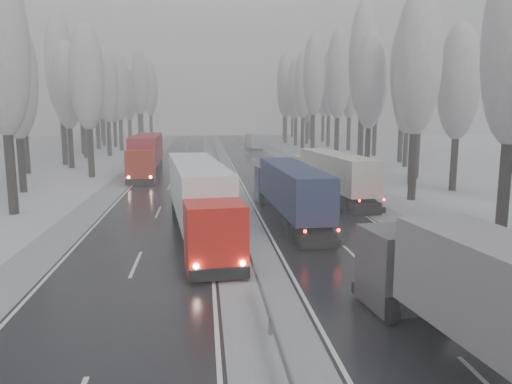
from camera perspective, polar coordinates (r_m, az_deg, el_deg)
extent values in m
cube|color=black|center=(42.05, 4.01, -0.37)|extent=(7.50, 200.00, 0.03)
cube|color=black|center=(41.54, -10.40, -0.62)|extent=(7.50, 200.00, 0.03)
cube|color=#9FA0A6|center=(41.46, -3.15, -0.49)|extent=(3.00, 200.00, 0.04)
cube|color=#9FA0A6|center=(43.18, 10.49, -0.24)|extent=(2.40, 200.00, 0.04)
cube|color=#9FA0A6|center=(42.21, -17.12, -0.72)|extent=(2.40, 200.00, 0.04)
cube|color=slate|center=(41.37, -3.16, 0.30)|extent=(0.06, 200.00, 0.32)
cube|color=slate|center=(39.44, -3.01, -0.59)|extent=(0.12, 0.12, 0.60)
cube|color=slate|center=(71.15, -4.40, 3.85)|extent=(0.12, 0.12, 0.60)
cylinder|color=black|center=(31.79, 26.50, 0.59)|extent=(0.68, 0.68, 5.60)
cylinder|color=black|center=(41.52, 17.49, 2.99)|extent=(0.68, 0.68, 5.62)
ellipsoid|color=gray|center=(41.46, 18.05, 14.08)|extent=(3.60, 3.60, 11.48)
cylinder|color=black|center=(47.52, 21.67, 3.10)|extent=(0.64, 0.64, 4.94)
ellipsoid|color=gray|center=(47.35, 22.19, 11.62)|extent=(3.60, 3.60, 10.09)
cylinder|color=black|center=(50.30, 17.36, 3.87)|extent=(0.66, 0.66, 5.32)
ellipsoid|color=gray|center=(50.20, 17.79, 12.54)|extent=(3.60, 3.60, 10.88)
cylinder|color=black|center=(54.80, 17.88, 4.78)|extent=(0.72, 0.72, 6.31)
ellipsoid|color=gray|center=(54.89, 18.36, 14.20)|extent=(3.60, 3.60, 12.90)
cylinder|color=black|center=(59.70, 12.63, 4.90)|extent=(0.67, 0.67, 5.38)
ellipsoid|color=gray|center=(59.62, 12.89, 12.27)|extent=(3.60, 3.60, 10.98)
cylinder|color=black|center=(65.68, 16.72, 4.77)|extent=(0.62, 0.62, 4.59)
ellipsoid|color=gray|center=(65.53, 16.99, 10.50)|extent=(3.60, 3.60, 9.39)
cylinder|color=black|center=(65.06, 11.86, 5.97)|extent=(0.76, 0.76, 6.95)
ellipsoid|color=gray|center=(65.26, 12.16, 14.70)|extent=(3.60, 3.60, 14.19)
cylinder|color=black|center=(71.19, 16.20, 5.93)|extent=(0.74, 0.74, 6.59)
ellipsoid|color=gray|center=(71.31, 16.55, 13.50)|extent=(3.60, 3.60, 13.46)
cylinder|color=black|center=(74.79, 9.20, 6.24)|extent=(0.72, 0.72, 6.37)
ellipsoid|color=gray|center=(74.87, 9.39, 13.21)|extent=(3.60, 3.60, 13.01)
cylinder|color=black|center=(80.74, 13.38, 6.19)|extent=(0.70, 0.70, 5.97)
ellipsoid|color=gray|center=(80.76, 13.61, 12.24)|extent=(3.60, 3.60, 12.20)
cylinder|color=black|center=(84.85, 6.50, 6.76)|extent=(0.74, 0.74, 6.65)
ellipsoid|color=gray|center=(84.96, 6.62, 13.17)|extent=(3.60, 3.60, 13.59)
cylinder|color=black|center=(90.58, 10.54, 6.66)|extent=(0.71, 0.71, 6.14)
ellipsoid|color=gray|center=(90.62, 10.70, 12.20)|extent=(3.60, 3.60, 12.54)
cylinder|color=black|center=(94.44, 5.35, 6.85)|extent=(0.71, 0.71, 6.05)
ellipsoid|color=gray|center=(94.46, 5.43, 12.10)|extent=(3.60, 3.60, 12.37)
cylinder|color=black|center=(99.65, 8.25, 7.00)|extent=(0.72, 0.72, 6.30)
ellipsoid|color=gray|center=(99.69, 8.38, 12.17)|extent=(3.60, 3.60, 12.87)
cylinder|color=black|center=(101.82, 4.55, 6.99)|extent=(0.70, 0.70, 5.88)
ellipsoid|color=gray|center=(101.82, 4.61, 11.72)|extent=(3.60, 3.60, 12.00)
cylinder|color=black|center=(106.37, 5.82, 6.80)|extent=(0.64, 0.64, 4.86)
ellipsoid|color=gray|center=(106.30, 5.88, 10.54)|extent=(3.60, 3.60, 9.92)
cylinder|color=black|center=(108.66, 3.39, 7.18)|extent=(0.70, 0.70, 5.98)
ellipsoid|color=gray|center=(108.67, 3.43, 11.69)|extent=(3.60, 3.60, 12.21)
cylinder|color=black|center=(114.41, 7.65, 7.28)|extent=(0.71, 0.71, 6.19)
ellipsoid|color=gray|center=(114.45, 7.75, 11.70)|extent=(3.60, 3.60, 12.64)
cylinder|color=black|center=(118.56, 3.23, 7.58)|extent=(0.75, 0.75, 6.86)
ellipsoid|color=gray|center=(118.66, 3.28, 12.31)|extent=(3.60, 3.60, 14.01)
cylinder|color=black|center=(123.81, 6.15, 7.31)|extent=(0.68, 0.68, 5.55)
ellipsoid|color=gray|center=(123.79, 6.21, 10.98)|extent=(3.60, 3.60, 11.33)
cylinder|color=black|center=(129.27, 3.22, 7.56)|extent=(0.71, 0.71, 6.09)
ellipsoid|color=gray|center=(129.29, 3.25, 11.41)|extent=(3.60, 3.60, 12.45)
cylinder|color=black|center=(133.69, 4.14, 7.48)|extent=(0.67, 0.67, 5.49)
ellipsoid|color=gray|center=(133.67, 4.18, 10.84)|extent=(3.60, 3.60, 11.21)
cylinder|color=black|center=(37.94, -26.21, 2.06)|extent=(0.69, 0.69, 5.83)
ellipsoid|color=gray|center=(37.93, -27.15, 14.64)|extent=(3.60, 3.60, 11.92)
cylinder|color=black|center=(47.88, -25.21, 2.97)|extent=(0.65, 0.65, 5.03)
ellipsoid|color=gray|center=(47.73, -25.83, 11.57)|extent=(3.60, 3.60, 10.28)
cylinder|color=black|center=(55.98, -18.37, 4.40)|extent=(0.67, 0.67, 5.44)
ellipsoid|color=gray|center=(55.91, -18.79, 12.34)|extent=(3.60, 3.60, 11.11)
cylinder|color=black|center=(61.93, -24.78, 4.58)|extent=(0.69, 0.69, 5.72)
ellipsoid|color=gray|center=(61.91, -25.31, 12.13)|extent=(3.60, 3.60, 11.69)
cylinder|color=black|center=(65.71, -20.41, 4.86)|extent=(0.66, 0.66, 5.23)
ellipsoid|color=gray|center=(65.62, -20.79, 11.37)|extent=(3.60, 3.60, 10.68)
cylinder|color=black|center=(69.98, -21.07, 5.63)|extent=(0.74, 0.74, 6.60)
ellipsoid|color=gray|center=(70.10, -21.54, 13.34)|extent=(3.60, 3.60, 13.49)
cylinder|color=black|center=(75.04, -18.54, 5.43)|extent=(0.65, 0.65, 5.16)
ellipsoid|color=gray|center=(74.95, -18.83, 11.06)|extent=(3.60, 3.60, 10.54)
cylinder|color=black|center=(79.22, -18.92, 5.82)|extent=(0.69, 0.69, 5.79)
ellipsoid|color=gray|center=(79.21, -19.24, 11.80)|extent=(3.60, 3.60, 11.84)
cylinder|color=black|center=(81.34, -16.44, 5.97)|extent=(0.68, 0.68, 5.64)
ellipsoid|color=gray|center=(81.31, -16.71, 11.65)|extent=(3.60, 3.60, 11.53)
cylinder|color=black|center=(86.20, -19.17, 6.31)|extent=(0.73, 0.73, 6.56)
ellipsoid|color=gray|center=(86.30, -19.51, 12.53)|extent=(3.60, 3.60, 13.40)
cylinder|color=black|center=(91.21, -15.16, 6.40)|extent=(0.69, 0.69, 5.79)
ellipsoid|color=gray|center=(91.21, -15.39, 11.60)|extent=(3.60, 3.60, 11.84)
cylinder|color=black|center=(95.97, -17.62, 6.68)|extent=(0.74, 0.74, 6.65)
ellipsoid|color=gray|center=(96.07, -17.91, 12.34)|extent=(3.60, 3.60, 13.58)
cylinder|color=black|center=(100.86, -15.79, 6.44)|extent=(0.65, 0.65, 5.12)
ellipsoid|color=gray|center=(100.80, -15.98, 10.59)|extent=(3.60, 3.60, 10.46)
cylinder|color=black|center=(105.29, -17.00, 6.69)|extent=(0.69, 0.69, 5.84)
ellipsoid|color=gray|center=(105.29, -17.22, 11.22)|extent=(3.60, 3.60, 11.92)
cylinder|color=black|center=(110.96, -12.90, 7.19)|extent=(0.74, 0.74, 6.67)
ellipsoid|color=gray|center=(111.04, -13.09, 12.11)|extent=(3.60, 3.60, 13.63)
cylinder|color=black|center=(116.33, -17.17, 7.01)|extent=(0.72, 0.72, 6.31)
ellipsoid|color=gray|center=(116.37, -17.39, 11.44)|extent=(3.60, 3.60, 12.88)
cylinder|color=black|center=(120.19, -11.89, 7.28)|extent=(0.72, 0.72, 6.29)
ellipsoid|color=gray|center=(120.22, -12.03, 11.56)|extent=(3.60, 3.60, 12.84)
cylinder|color=black|center=(124.86, -14.27, 6.94)|extent=(0.64, 0.64, 4.86)
ellipsoid|color=gray|center=(124.79, -14.40, 10.12)|extent=(3.60, 3.60, 9.92)
cylinder|color=black|center=(127.12, -13.18, 7.42)|extent=(0.74, 0.74, 6.63)
ellipsoid|color=gray|center=(127.19, -13.34, 11.68)|extent=(3.60, 3.60, 13.54)
cylinder|color=black|center=(131.46, -14.17, 7.25)|extent=(0.69, 0.69, 5.79)
ellipsoid|color=gray|center=(131.45, -14.32, 10.85)|extent=(3.60, 3.60, 11.82)
cube|color=#424247|center=(18.39, 16.74, -8.70)|extent=(2.61, 2.69, 2.79)
cube|color=black|center=(19.18, 15.09, -5.85)|extent=(2.13, 0.37, 0.93)
cube|color=black|center=(19.78, 14.74, -10.73)|extent=(2.32, 0.44, 0.46)
cylinder|color=black|center=(17.68, 14.99, -12.98)|extent=(0.45, 1.00, 0.97)
cylinder|color=black|center=(18.65, 20.40, -12.07)|extent=(0.45, 1.00, 0.97)
sphere|color=white|center=(19.30, 12.39, -9.98)|extent=(0.20, 0.20, 0.20)
sphere|color=white|center=(20.10, 17.00, -9.39)|extent=(0.20, 0.20, 0.20)
cube|color=navy|center=(38.02, 1.88, 0.85)|extent=(2.34, 2.42, 2.69)
cube|color=black|center=(39.03, 1.59, 2.00)|extent=(2.06, 0.18, 0.90)
cube|color=black|center=(39.37, 1.56, -0.44)|extent=(2.25, 0.23, 0.45)
cube|color=#161A3D|center=(31.11, 4.19, 0.67)|extent=(2.77, 11.74, 2.51)
cube|color=black|center=(25.91, 6.98, -5.50)|extent=(2.06, 0.19, 0.40)
cube|color=black|center=(28.35, 5.57, -3.80)|extent=(2.18, 5.01, 0.40)
cube|color=black|center=(26.42, 6.69, -5.61)|extent=(2.06, 0.14, 0.54)
cylinder|color=black|center=(37.34, 0.65, -0.88)|extent=(0.35, 0.94, 0.93)
cylinder|color=black|center=(37.67, 3.47, -0.81)|extent=(0.35, 0.94, 0.93)
cylinder|color=black|center=(27.85, 3.86, -4.46)|extent=(0.35, 0.94, 0.93)
cylinder|color=black|center=(28.30, 7.60, -4.29)|extent=(0.35, 0.94, 0.93)
cylinder|color=black|center=(26.75, 4.39, -5.04)|extent=(0.35, 0.94, 0.93)
cylinder|color=black|center=(27.22, 8.27, -4.86)|extent=(0.35, 0.94, 0.93)
sphere|color=#FF0C05|center=(25.47, 5.20, -4.07)|extent=(0.18, 0.18, 0.18)
sphere|color=#FF0C05|center=(25.92, 8.87, -3.91)|extent=(0.18, 0.18, 0.18)
sphere|color=white|center=(39.20, 0.32, 0.05)|extent=(0.20, 0.20, 0.20)
sphere|color=white|center=(39.49, 2.77, 0.11)|extent=(0.20, 0.20, 0.20)
cube|color=beige|center=(46.47, 5.97, 2.39)|extent=(2.50, 2.58, 2.73)
cube|color=black|center=(47.48, 5.56, 3.32)|extent=(2.09, 0.30, 0.91)
cube|color=black|center=(47.78, 5.50, 1.27)|extent=(2.28, 0.36, 0.46)
cube|color=#B0AE9E|center=(39.70, 9.10, 2.52)|extent=(3.48, 12.01, 2.55)
cube|color=black|center=(34.56, 12.52, -1.88)|extent=(2.10, 0.32, 0.41)
cube|color=black|center=(36.95, 10.83, -0.82)|extent=(2.49, 5.18, 0.41)
cube|color=black|center=(35.05, 12.17, -2.02)|extent=(2.09, 0.26, 0.55)
cylinder|color=black|center=(45.64, 5.08, 0.97)|extent=(0.41, 0.97, 0.95)
cylinder|color=black|center=(46.23, 7.35, 1.04)|extent=(0.41, 0.97, 0.95)
cylinder|color=black|center=(36.30, 9.64, -1.30)|extent=(0.41, 0.97, 0.95)
cylinder|color=black|center=(37.03, 12.40, -1.18)|extent=(0.41, 0.97, 0.95)
cylinder|color=black|center=(35.22, 10.34, -1.65)|extent=(0.41, 0.97, 0.95)
cylinder|color=black|center=(35.98, 13.17, -1.51)|extent=(0.41, 0.97, 0.95)
sphere|color=#FF0C05|center=(34.03, 11.28, -0.77)|extent=(0.18, 0.18, 0.18)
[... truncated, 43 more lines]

